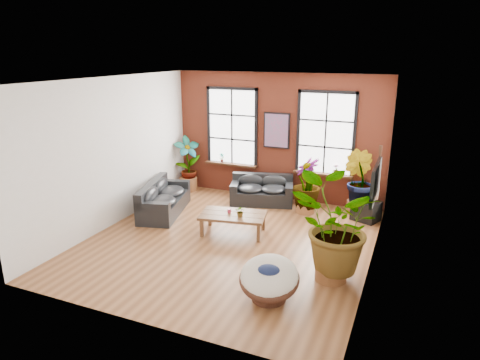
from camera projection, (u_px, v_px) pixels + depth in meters
The scene contains 19 objects.
room at pixel (232, 163), 9.11m from camera, with size 6.04×6.54×3.54m.
sofa_back at pixel (262, 191), 11.79m from camera, with size 1.85×1.26×0.77m.
sofa_left at pixel (162, 199), 11.06m from camera, with size 1.35×2.18×0.80m.
coffee_table at pixel (233, 216), 9.79m from camera, with size 1.60×1.10×0.57m.
papasan_chair at pixel (269, 278), 7.16m from camera, with size 1.17×1.19×0.76m.
poster at pixel (277, 131), 11.73m from camera, with size 0.74×0.06×0.98m.
tv_wall_unit at pixel (376, 183), 8.48m from camera, with size 0.13×1.86×1.20m.
media_box at pixel (366, 211), 10.59m from camera, with size 0.75×0.70×0.51m.
pot_back_left at pixel (188, 184), 12.90m from camera, with size 0.65×0.65×0.39m.
pot_back_right at pixel (356, 207), 11.08m from camera, with size 0.53×0.53×0.34m.
pot_right_wall at pixel (331, 269), 7.84m from camera, with size 0.58×0.58×0.42m.
pot_mid at pixel (305, 206), 11.12m from camera, with size 0.60×0.60×0.34m.
floor_plant_back_left at pixel (188, 161), 12.73m from camera, with size 0.79×0.53×1.49m, color #165317.
floor_plant_back_right at pixel (358, 180), 10.86m from camera, with size 0.82×0.66×1.50m, color #165317.
floor_plant_right_wall at pixel (333, 227), 7.62m from camera, with size 1.58×1.37×1.75m, color #165317.
floor_plant_mid at pixel (307, 183), 10.96m from camera, with size 0.73×0.73×1.31m, color #165317.
table_plant at pixel (240, 211), 9.57m from camera, with size 0.23×0.20×0.26m, color #165317.
sill_plant_left at pixel (222, 158), 12.56m from camera, with size 0.14×0.10×0.27m, color #165317.
sill_plant_right at pixel (336, 170), 11.32m from camera, with size 0.15×0.15×0.27m, color #165317.
Camera 1 is at (3.60, -7.91, 4.05)m, focal length 32.00 mm.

